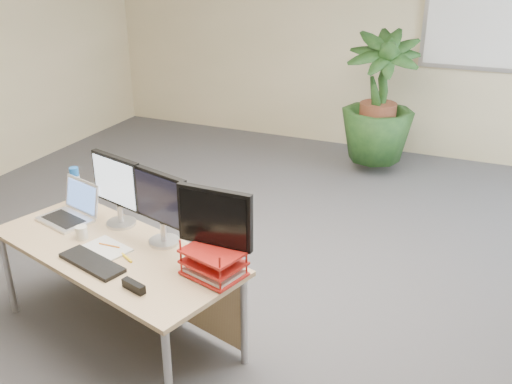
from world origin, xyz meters
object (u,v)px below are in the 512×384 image
at_px(desk, 127,262).
at_px(laptop, 72,210).
at_px(monitor_left, 117,186).
at_px(floor_plant, 378,107).
at_px(monitor_right, 161,203).

bearing_deg(desk, laptop, 163.62).
distance_m(desk, laptop, 0.60).
height_order(monitor_left, laptop, monitor_left).
distance_m(floor_plant, monitor_right, 3.46).
xyz_separation_m(desk, floor_plant, (0.83, 3.50, 0.23)).
bearing_deg(laptop, floor_plant, 67.67).
relative_size(floor_plant, laptop, 3.59).
xyz_separation_m(monitor_left, laptop, (-0.36, -0.05, -0.22)).
bearing_deg(laptop, desk, -16.38).
bearing_deg(floor_plant, monitor_right, -100.19).
height_order(floor_plant, laptop, floor_plant).
distance_m(desk, monitor_left, 0.50).
height_order(desk, floor_plant, floor_plant).
distance_m(desk, floor_plant, 3.61).
bearing_deg(monitor_right, monitor_left, 165.30).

